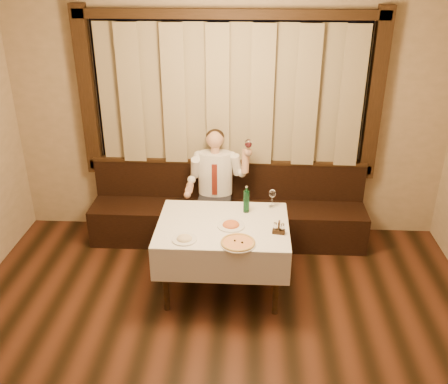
# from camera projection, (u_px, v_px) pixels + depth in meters

# --- Properties ---
(room) EXTENTS (5.01, 6.01, 2.81)m
(room) POSITION_uv_depth(u_px,v_px,m) (217.00, 186.00, 3.84)
(room) COLOR black
(room) RESTS_ON ground
(banquette) EXTENTS (3.20, 0.61, 0.94)m
(banquette) POSITION_uv_depth(u_px,v_px,m) (228.00, 214.00, 5.93)
(banquette) COLOR black
(banquette) RESTS_ON ground
(dining_table) EXTENTS (1.27, 0.97, 0.76)m
(dining_table) POSITION_uv_depth(u_px,v_px,m) (223.00, 233.00, 4.86)
(dining_table) COLOR black
(dining_table) RESTS_ON ground
(pizza) EXTENTS (0.33, 0.33, 0.03)m
(pizza) POSITION_uv_depth(u_px,v_px,m) (238.00, 243.00, 4.47)
(pizza) COLOR white
(pizza) RESTS_ON dining_table
(pasta_red) EXTENTS (0.27, 0.27, 0.09)m
(pasta_red) POSITION_uv_depth(u_px,v_px,m) (231.00, 223.00, 4.76)
(pasta_red) COLOR white
(pasta_red) RESTS_ON dining_table
(pasta_cream) EXTENTS (0.23, 0.23, 0.08)m
(pasta_cream) POSITION_uv_depth(u_px,v_px,m) (184.00, 237.00, 4.53)
(pasta_cream) COLOR white
(pasta_cream) RESTS_ON dining_table
(green_bottle) EXTENTS (0.06, 0.06, 0.28)m
(green_bottle) POSITION_uv_depth(u_px,v_px,m) (246.00, 201.00, 4.99)
(green_bottle) COLOR #115028
(green_bottle) RESTS_ON dining_table
(table_wine_glass) EXTENTS (0.07, 0.07, 0.20)m
(table_wine_glass) POSITION_uv_depth(u_px,v_px,m) (272.00, 194.00, 5.07)
(table_wine_glass) COLOR white
(table_wine_glass) RESTS_ON dining_table
(cruet_caddy) EXTENTS (0.12, 0.08, 0.13)m
(cruet_caddy) POSITION_uv_depth(u_px,v_px,m) (279.00, 229.00, 4.63)
(cruet_caddy) COLOR black
(cruet_caddy) RESTS_ON dining_table
(seated_man) EXTENTS (0.73, 0.55, 1.36)m
(seated_man) POSITION_uv_depth(u_px,v_px,m) (215.00, 180.00, 5.65)
(seated_man) COLOR black
(seated_man) RESTS_ON ground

